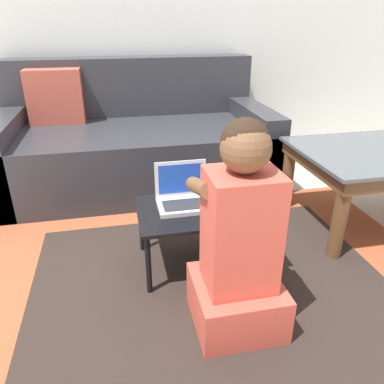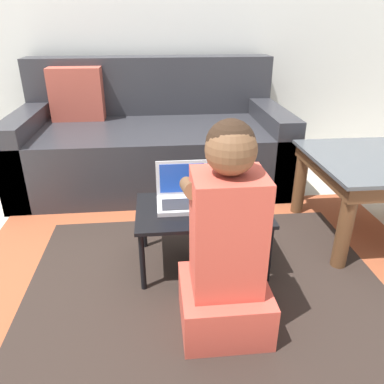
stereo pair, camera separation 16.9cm
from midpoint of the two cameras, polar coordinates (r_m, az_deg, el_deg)
name	(u,v)px [view 1 (the left image)]	position (r m, az deg, el deg)	size (l,w,h in m)	color
ground_plane	(184,260)	(1.86, -3.88, -10.31)	(16.00, 16.00, 0.00)	beige
area_rug	(213,289)	(1.68, 0.29, -14.62)	(2.16, 1.76, 0.01)	#9E4C2D
couch	(135,142)	(2.69, -10.46, 7.46)	(1.79, 0.95, 0.82)	#2D2D33
laptop_desk	(203,214)	(1.69, -1.13, -3.44)	(0.59, 0.38, 0.30)	black
laptop	(182,198)	(1.69, -4.34, -1.06)	(0.24, 0.18, 0.19)	silver
computer_mouse	(226,203)	(1.67, 2.39, -1.80)	(0.07, 0.09, 0.04)	black
person_seated	(239,247)	(1.33, 3.57, -8.42)	(0.32, 0.41, 0.80)	#CC4C3D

